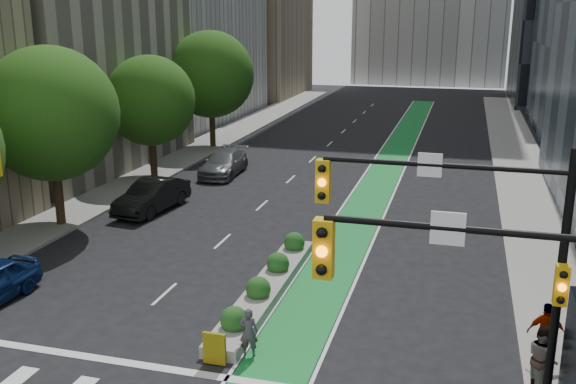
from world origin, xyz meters
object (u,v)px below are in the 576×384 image
Objects in this scene: median_planter at (267,285)px; pedestrian_near at (543,358)px; pedestrian_far at (546,332)px; cyclist at (249,332)px; parked_car_left_mid at (152,196)px; parked_car_left_far at (224,163)px.

pedestrian_near is at bearing -25.18° from median_planter.
pedestrian_near reaches higher than pedestrian_far.
cyclist is 0.85× the size of pedestrian_far.
cyclist is 16.16m from parked_car_left_mid.
pedestrian_near reaches higher than parked_car_left_far.
pedestrian_near is (8.37, 0.13, 0.34)m from cyclist.
pedestrian_near reaches higher than median_planter.
parked_car_left_mid is 21.48m from pedestrian_far.
median_planter is at bearing -66.69° from parked_car_left_far.
parked_car_left_mid is 2.62× the size of pedestrian_near.
cyclist is at bearing -79.79° from median_planter.
parked_car_left_far reaches higher than median_planter.
pedestrian_far is (0.26, 1.69, -0.05)m from pedestrian_near.
cyclist is at bearing -46.15° from parked_car_left_mid.
cyclist is 8.83m from pedestrian_far.
pedestrian_near is at bearing -28.46° from parked_car_left_mid.
parked_car_left_mid is at bearing 136.86° from median_planter.
cyclist is (0.80, -4.44, 0.41)m from median_planter.
median_planter is at bearing -90.16° from cyclist.
cyclist reaches higher than parked_car_left_far.
parked_car_left_far is (0.79, 8.51, -0.07)m from parked_car_left_mid.
pedestrian_near reaches higher than cyclist.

